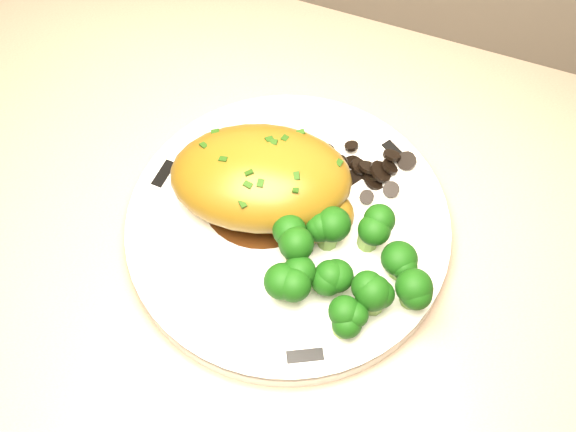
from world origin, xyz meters
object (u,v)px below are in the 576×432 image
(chicken_breast, at_px, (267,181))
(counter, at_px, (37,304))
(plate, at_px, (288,227))
(broccoli_florets, at_px, (350,268))

(chicken_breast, bearing_deg, counter, 167.70)
(plate, height_order, chicken_breast, chicken_breast)
(plate, xyz_separation_m, broccoli_florets, (0.07, -0.04, 0.03))
(counter, distance_m, plate, 0.65)
(plate, height_order, broccoli_florets, broccoli_florets)
(chicken_breast, distance_m, broccoli_florets, 0.11)
(plate, distance_m, broccoli_florets, 0.09)
(plate, bearing_deg, broccoli_florets, -27.88)
(counter, height_order, broccoli_florets, counter)
(counter, distance_m, broccoli_florets, 0.72)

